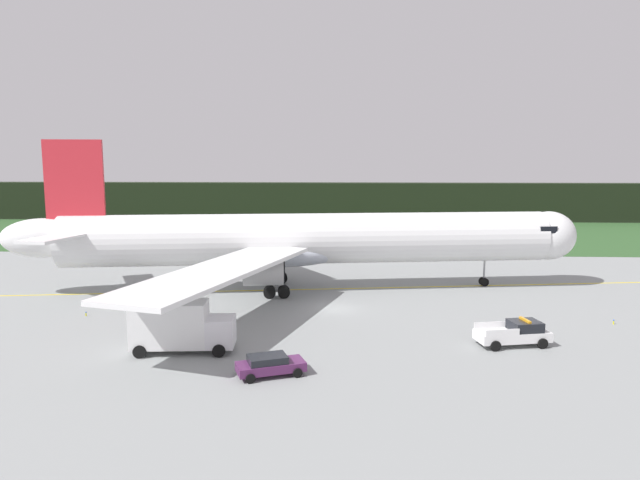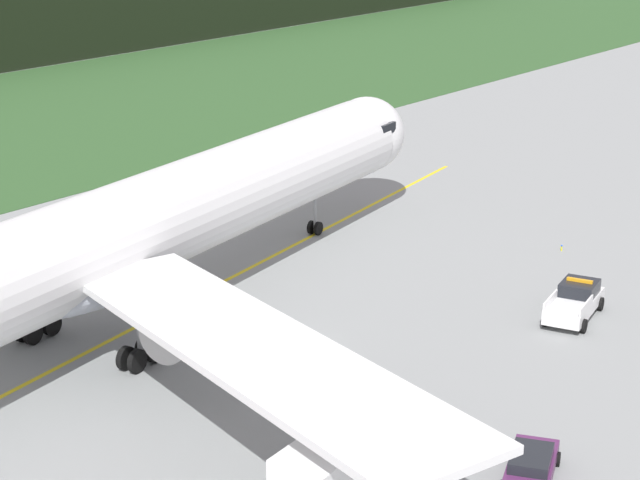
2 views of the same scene
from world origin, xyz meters
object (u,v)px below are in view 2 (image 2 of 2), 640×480
object	(u,v)px
ops_pickup_truck	(575,301)
staff_car	(531,465)
catering_truck	(345,474)
airliner	(118,238)

from	to	relation	value
ops_pickup_truck	staff_car	xyz separation A→B (m)	(-16.98, -6.84, -0.20)
staff_car	catering_truck	bearing A→B (deg)	149.90
ops_pickup_truck	staff_car	world-z (taller)	ops_pickup_truck
airliner	catering_truck	world-z (taller)	airliner
airliner	catering_truck	size ratio (longest dim) A/B	8.18
staff_car	ops_pickup_truck	bearing A→B (deg)	21.95
airliner	staff_car	world-z (taller)	airliner
airliner	ops_pickup_truck	world-z (taller)	airliner
airliner	staff_car	distance (m)	24.53
airliner	staff_car	bearing A→B (deg)	-89.83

